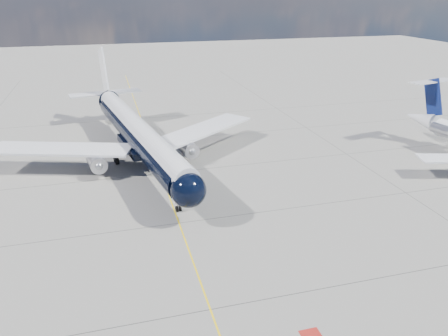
% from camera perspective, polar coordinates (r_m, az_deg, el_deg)
% --- Properties ---
extents(ground, '(320.00, 320.00, 0.00)m').
position_cam_1_polar(ground, '(68.30, -8.81, 0.89)').
color(ground, gray).
rests_on(ground, ground).
extents(taxiway_centerline, '(0.16, 160.00, 0.01)m').
position_cam_1_polar(taxiway_centerline, '(63.69, -8.24, -0.70)').
color(taxiway_centerline, yellow).
rests_on(taxiway_centerline, ground).
extents(red_marking, '(1.60, 1.60, 0.01)m').
position_cam_1_polar(red_marking, '(36.55, 11.39, -20.73)').
color(red_marking, maroon).
rests_on(red_marking, ground).
extents(main_airliner, '(41.59, 51.13, 14.83)m').
position_cam_1_polar(main_airliner, '(67.76, -11.42, 4.66)').
color(main_airliner, black).
rests_on(main_airliner, ground).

